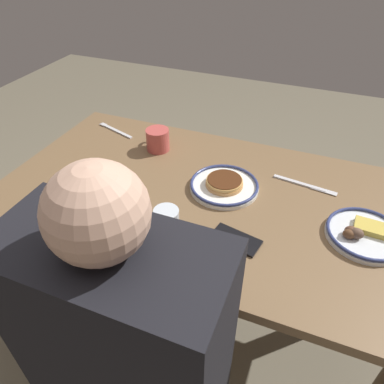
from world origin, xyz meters
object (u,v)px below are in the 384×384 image
at_px(drinking_glass, 167,232).
at_px(cell_phone, 236,240).
at_px(plate_near_main, 224,185).
at_px(plate_center_pancakes, 364,234).
at_px(fork_near, 115,130).
at_px(seated_diner, 134,381).
at_px(butter_knife, 305,185).
at_px(coffee_mug, 158,139).
at_px(paper_napkin, 107,221).

distance_m(drinking_glass, cell_phone, 0.21).
bearing_deg(plate_near_main, plate_center_pancakes, 170.87).
height_order(plate_near_main, cell_phone, plate_near_main).
bearing_deg(cell_phone, fork_near, -21.86).
distance_m(plate_center_pancakes, cell_phone, 0.38).
distance_m(plate_center_pancakes, drinking_glass, 0.58).
bearing_deg(drinking_glass, seated_diner, 96.88).
bearing_deg(seated_diner, fork_near, -57.31).
bearing_deg(cell_phone, seated_diner, 82.90).
bearing_deg(cell_phone, butter_knife, -101.90).
xyz_separation_m(fork_near, butter_knife, (-0.83, 0.10, -0.00)).
bearing_deg(coffee_mug, butter_knife, 176.92).
bearing_deg(paper_napkin, fork_near, -61.06).
bearing_deg(cell_phone, plate_center_pancakes, -144.71).
distance_m(drinking_glass, paper_napkin, 0.23).
height_order(cell_phone, fork_near, cell_phone).
xyz_separation_m(butter_knife, seated_diner, (0.28, 0.75, -0.18)).
relative_size(cell_phone, paper_napkin, 0.96).
bearing_deg(coffee_mug, seated_diner, 111.17).
relative_size(coffee_mug, paper_napkin, 0.71).
height_order(coffee_mug, butter_knife, coffee_mug).
xyz_separation_m(plate_near_main, butter_knife, (-0.26, -0.12, -0.01)).
distance_m(coffee_mug, drinking_glass, 0.55).
height_order(coffee_mug, drinking_glass, drinking_glass).
height_order(coffee_mug, cell_phone, coffee_mug).
xyz_separation_m(plate_center_pancakes, drinking_glass, (0.52, 0.25, 0.05)).
relative_size(paper_napkin, butter_knife, 0.67).
distance_m(plate_near_main, butter_knife, 0.29).
xyz_separation_m(coffee_mug, fork_near, (0.24, -0.07, -0.04)).
height_order(fork_near, seated_diner, seated_diner).
height_order(plate_near_main, butter_knife, plate_near_main).
relative_size(paper_napkin, fork_near, 0.76).
relative_size(plate_near_main, drinking_glass, 1.68).
relative_size(plate_center_pancakes, coffee_mug, 2.13).
bearing_deg(seated_diner, coffee_mug, -68.83).
distance_m(plate_center_pancakes, butter_knife, 0.28).
distance_m(plate_center_pancakes, seated_diner, 0.76).
bearing_deg(coffee_mug, paper_napkin, 95.51).
xyz_separation_m(drinking_glass, fork_near, (0.51, -0.55, -0.06)).
bearing_deg(plate_near_main, cell_phone, 115.45).
distance_m(plate_center_pancakes, paper_napkin, 0.77).
distance_m(cell_phone, seated_diner, 0.46).
height_order(drinking_glass, paper_napkin, drinking_glass).
height_order(drinking_glass, fork_near, drinking_glass).
distance_m(plate_near_main, coffee_mug, 0.36).
bearing_deg(plate_center_pancakes, fork_near, -15.89).
distance_m(cell_phone, paper_napkin, 0.40).
bearing_deg(drinking_glass, butter_knife, -125.58).
xyz_separation_m(drinking_glass, cell_phone, (-0.17, -0.10, -0.06)).
xyz_separation_m(cell_phone, butter_knife, (-0.15, -0.35, -0.00)).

